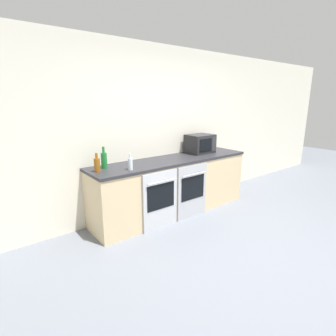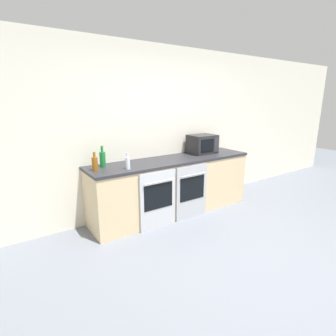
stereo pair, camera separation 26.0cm
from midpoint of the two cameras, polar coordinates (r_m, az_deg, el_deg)
The scene contains 9 objects.
ground_plane at distance 3.33m, azimuth 21.81°, elevation -18.90°, with size 16.00×16.00×0.00m, color slate.
wall_back at distance 4.29m, azimuth 0.16°, elevation 8.19°, with size 10.00×0.06×2.60m.
counter_back at distance 4.20m, azimuth 2.82°, elevation -3.94°, with size 2.70×0.66×0.89m.
oven_left at distance 3.68m, azimuth -0.16°, elevation -6.97°, with size 0.57×0.06×0.83m.
oven_right at distance 4.03m, azimuth 7.01°, elevation -5.14°, with size 0.57×0.06×0.83m.
microwave at distance 4.55m, azimuth 9.10°, elevation 5.16°, with size 0.45×0.35×0.32m.
bottle_green at distance 3.62m, azimuth -12.07°, elevation 1.92°, with size 0.08×0.08×0.29m.
bottle_amber at distance 3.47m, azimuth -13.60°, elevation 0.95°, with size 0.08×0.08×0.25m.
bottle_clear at distance 3.47m, azimuth -6.66°, elevation 1.11°, with size 0.06×0.06×0.22m.
Camera 2 is at (-2.30, -1.54, 1.78)m, focal length 28.00 mm.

